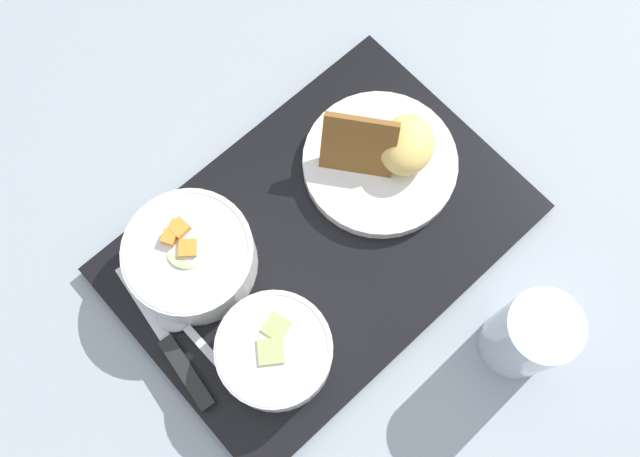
{
  "coord_description": "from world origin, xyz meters",
  "views": [
    {
      "loc": [
        -0.13,
        -0.18,
        0.73
      ],
      "look_at": [
        0.0,
        0.0,
        0.05
      ],
      "focal_mm": 38.0,
      "sensor_mm": 36.0,
      "label": 1
    }
  ],
  "objects_px": {
    "bowl_salad": "(191,256)",
    "glass_water": "(527,337)",
    "plate_main": "(384,158)",
    "knife": "(181,363)",
    "bowl_soup": "(275,351)",
    "spoon": "(188,329)"
  },
  "relations": [
    {
      "from": "glass_water",
      "to": "bowl_soup",
      "type": "bearing_deg",
      "value": 146.92
    },
    {
      "from": "bowl_salad",
      "to": "glass_water",
      "type": "relative_size",
      "value": 1.15
    },
    {
      "from": "bowl_soup",
      "to": "glass_water",
      "type": "xyz_separation_m",
      "value": [
        0.21,
        -0.14,
        0.01
      ]
    },
    {
      "from": "spoon",
      "to": "bowl_soup",
      "type": "bearing_deg",
      "value": -149.23
    },
    {
      "from": "bowl_soup",
      "to": "plate_main",
      "type": "distance_m",
      "value": 0.25
    },
    {
      "from": "bowl_soup",
      "to": "plate_main",
      "type": "bearing_deg",
      "value": 25.49
    },
    {
      "from": "bowl_salad",
      "to": "plate_main",
      "type": "distance_m",
      "value": 0.24
    },
    {
      "from": "bowl_salad",
      "to": "plate_main",
      "type": "bearing_deg",
      "value": -6.45
    },
    {
      "from": "bowl_salad",
      "to": "spoon",
      "type": "height_order",
      "value": "bowl_salad"
    },
    {
      "from": "bowl_soup",
      "to": "plate_main",
      "type": "xyz_separation_m",
      "value": [
        0.22,
        0.11,
        -0.01
      ]
    },
    {
      "from": "knife",
      "to": "glass_water",
      "type": "bearing_deg",
      "value": -121.99
    },
    {
      "from": "bowl_soup",
      "to": "knife",
      "type": "bearing_deg",
      "value": 148.69
    },
    {
      "from": "bowl_soup",
      "to": "bowl_salad",
      "type": "bearing_deg",
      "value": 96.16
    },
    {
      "from": "knife",
      "to": "plate_main",
      "type": "bearing_deg",
      "value": -79.25
    },
    {
      "from": "knife",
      "to": "glass_water",
      "type": "relative_size",
      "value": 1.54
    },
    {
      "from": "bowl_soup",
      "to": "plate_main",
      "type": "height_order",
      "value": "plate_main"
    },
    {
      "from": "plate_main",
      "to": "knife",
      "type": "relative_size",
      "value": 0.96
    },
    {
      "from": "plate_main",
      "to": "spoon",
      "type": "bearing_deg",
      "value": -173.89
    },
    {
      "from": "bowl_soup",
      "to": "spoon",
      "type": "relative_size",
      "value": 0.84
    },
    {
      "from": "bowl_salad",
      "to": "bowl_soup",
      "type": "bearing_deg",
      "value": -83.84
    },
    {
      "from": "plate_main",
      "to": "glass_water",
      "type": "distance_m",
      "value": 0.25
    },
    {
      "from": "bowl_soup",
      "to": "knife",
      "type": "distance_m",
      "value": 0.1
    }
  ]
}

